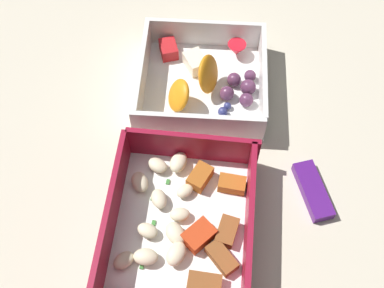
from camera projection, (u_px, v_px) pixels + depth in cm
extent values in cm
cube|color=beige|center=(193.00, 163.00, 57.64)|extent=(80.00, 80.00, 2.00)
cube|color=white|center=(180.00, 227.00, 52.09)|extent=(19.56, 16.24, 0.60)
cube|color=maroon|center=(189.00, 144.00, 54.48)|extent=(1.72, 14.90, 4.55)
cube|color=maroon|center=(249.00, 225.00, 49.48)|extent=(17.29, 1.90, 4.55)
cube|color=maroon|center=(112.00, 211.00, 50.29)|extent=(17.29, 1.90, 4.55)
ellipsoid|color=beige|center=(176.00, 254.00, 49.27)|extent=(3.10, 2.55, 1.34)
ellipsoid|color=beige|center=(182.00, 190.00, 53.23)|extent=(2.43, 2.41, 1.01)
ellipsoid|color=beige|center=(159.00, 199.00, 52.57)|extent=(2.87, 2.58, 1.18)
ellipsoid|color=beige|center=(124.00, 260.00, 49.06)|extent=(2.77, 2.72, 1.14)
ellipsoid|color=beige|center=(182.00, 215.00, 51.66)|extent=(2.05, 2.52, 1.10)
ellipsoid|color=beige|center=(146.00, 257.00, 49.17)|extent=(2.06, 2.74, 1.28)
ellipsoid|color=beige|center=(158.00, 165.00, 54.72)|extent=(2.42, 2.81, 1.18)
ellipsoid|color=beige|center=(140.00, 182.00, 53.55)|extent=(3.13, 2.89, 1.28)
ellipsoid|color=beige|center=(178.00, 162.00, 54.81)|extent=(2.94, 2.30, 1.32)
ellipsoid|color=beige|center=(148.00, 231.00, 50.73)|extent=(2.06, 2.56, 1.13)
ellipsoid|color=beige|center=(171.00, 233.00, 50.44)|extent=(3.27, 3.19, 1.35)
cube|color=#AD5B1E|center=(200.00, 177.00, 53.97)|extent=(3.49, 2.86, 1.60)
cube|color=brown|center=(204.00, 284.00, 47.91)|extent=(2.15, 3.44, 1.42)
cube|color=red|center=(199.00, 235.00, 50.45)|extent=(3.97, 3.80, 1.58)
cube|color=brown|center=(222.00, 258.00, 49.39)|extent=(3.70, 3.79, 1.24)
cube|color=#AD5B1E|center=(232.00, 184.00, 53.67)|extent=(1.86, 3.02, 1.33)
cube|color=brown|center=(227.00, 231.00, 50.82)|extent=(3.36, 2.34, 1.30)
cube|color=#387A33|center=(185.00, 236.00, 51.15)|extent=(0.60, 0.40, 0.20)
cube|color=#387A33|center=(142.00, 266.00, 49.47)|extent=(0.60, 0.40, 0.20)
cube|color=#387A33|center=(189.00, 194.00, 53.64)|extent=(0.60, 0.40, 0.20)
cube|color=#387A33|center=(153.00, 198.00, 53.41)|extent=(0.60, 0.40, 0.20)
cube|color=#387A33|center=(154.00, 223.00, 51.89)|extent=(0.60, 0.40, 0.20)
cube|color=#387A33|center=(168.00, 182.00, 54.44)|extent=(0.60, 0.40, 0.20)
cube|color=white|center=(202.00, 88.00, 61.83)|extent=(17.09, 17.32, 0.60)
cube|color=white|center=(205.00, 33.00, 63.65)|extent=(2.50, 15.52, 4.01)
cube|color=white|center=(199.00, 126.00, 56.06)|extent=(2.50, 15.52, 4.01)
cube|color=white|center=(263.00, 79.00, 59.61)|extent=(14.07, 2.32, 4.01)
cube|color=white|center=(142.00, 73.00, 60.09)|extent=(14.07, 2.32, 4.01)
ellipsoid|color=orange|center=(205.00, 74.00, 59.33)|extent=(5.19, 3.66, 4.98)
ellipsoid|color=orange|center=(179.00, 95.00, 58.13)|extent=(5.08, 4.75, 4.16)
cube|color=red|center=(169.00, 49.00, 63.69)|extent=(3.44, 3.09, 1.69)
cube|color=#F4EACC|center=(195.00, 62.00, 62.43)|extent=(3.91, 3.74, 1.88)
sphere|color=#562D4C|center=(248.00, 87.00, 60.26)|extent=(1.98, 1.98, 1.98)
sphere|color=#562D4C|center=(250.00, 76.00, 61.49)|extent=(1.52, 1.52, 1.52)
sphere|color=#562D4C|center=(227.00, 93.00, 59.87)|extent=(1.82, 1.82, 1.82)
sphere|color=#562D4C|center=(234.00, 80.00, 61.02)|extent=(1.77, 1.77, 1.77)
sphere|color=#562D4C|center=(246.00, 100.00, 59.41)|extent=(1.72, 1.72, 1.72)
cone|color=red|center=(236.00, 49.00, 63.51)|extent=(2.43, 2.43, 1.95)
sphere|color=navy|center=(227.00, 106.00, 59.40)|extent=(0.95, 0.95, 0.95)
sphere|color=navy|center=(224.00, 119.00, 58.28)|extent=(1.15, 1.15, 1.15)
sphere|color=navy|center=(223.00, 112.00, 58.82)|extent=(1.19, 1.19, 1.19)
cube|color=#51197A|center=(313.00, 191.00, 53.99)|extent=(7.36, 5.09, 1.20)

